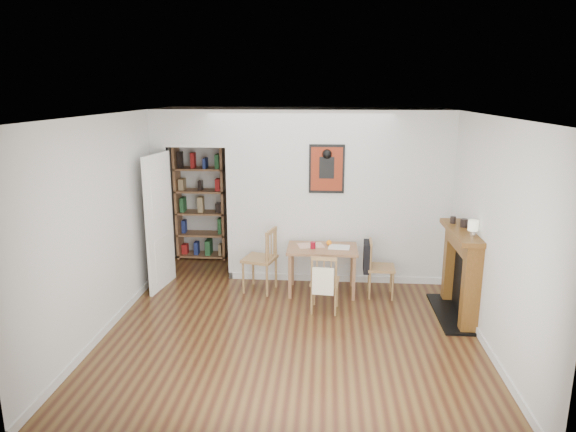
# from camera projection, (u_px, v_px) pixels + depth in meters

# --- Properties ---
(ground) EXTENTS (5.20, 5.20, 0.00)m
(ground) POSITION_uv_depth(u_px,v_px,m) (293.00, 317.00, 6.67)
(ground) COLOR brown
(ground) RESTS_ON ground
(room_shell) EXTENTS (5.20, 5.20, 5.20)m
(room_shell) POSITION_uv_depth(u_px,v_px,m) (306.00, 199.00, 7.65)
(room_shell) COLOR silver
(room_shell) RESTS_ON ground
(dining_table) EXTENTS (1.00, 0.64, 0.68)m
(dining_table) POSITION_uv_depth(u_px,v_px,m) (322.00, 253.00, 7.36)
(dining_table) COLOR #875F3F
(dining_table) RESTS_ON ground
(chair_left) EXTENTS (0.58, 0.58, 0.95)m
(chair_left) POSITION_uv_depth(u_px,v_px,m) (260.00, 260.00, 7.46)
(chair_left) COLOR olive
(chair_left) RESTS_ON ground
(chair_right) EXTENTS (0.48, 0.43, 0.83)m
(chair_right) POSITION_uv_depth(u_px,v_px,m) (380.00, 267.00, 7.28)
(chair_right) COLOR olive
(chair_right) RESTS_ON ground
(chair_front) EXTENTS (0.44, 0.49, 0.80)m
(chair_front) POSITION_uv_depth(u_px,v_px,m) (325.00, 282.00, 6.78)
(chair_front) COLOR olive
(chair_front) RESTS_ON ground
(bookshelf) EXTENTS (0.85, 0.34, 2.02)m
(bookshelf) POSITION_uv_depth(u_px,v_px,m) (201.00, 202.00, 8.85)
(bookshelf) COLOR #875F3F
(bookshelf) RESTS_ON ground
(fireplace) EXTENTS (0.45, 1.25, 1.16)m
(fireplace) POSITION_uv_depth(u_px,v_px,m) (462.00, 270.00, 6.61)
(fireplace) COLOR brown
(fireplace) RESTS_ON ground
(red_glass) EXTENTS (0.07, 0.07, 0.10)m
(red_glass) POSITION_uv_depth(u_px,v_px,m) (313.00, 245.00, 7.29)
(red_glass) COLOR maroon
(red_glass) RESTS_ON dining_table
(orange_fruit) EXTENTS (0.08, 0.08, 0.08)m
(orange_fruit) POSITION_uv_depth(u_px,v_px,m) (329.00, 243.00, 7.44)
(orange_fruit) COLOR orange
(orange_fruit) RESTS_ON dining_table
(placemat) EXTENTS (0.42, 0.35, 0.00)m
(placemat) POSITION_uv_depth(u_px,v_px,m) (311.00, 245.00, 7.44)
(placemat) COLOR beige
(placemat) RESTS_ON dining_table
(notebook) EXTENTS (0.32, 0.25, 0.01)m
(notebook) POSITION_uv_depth(u_px,v_px,m) (339.00, 247.00, 7.33)
(notebook) COLOR silver
(notebook) RESTS_ON dining_table
(mantel_lamp) EXTENTS (0.12, 0.12, 0.20)m
(mantel_lamp) POSITION_uv_depth(u_px,v_px,m) (473.00, 226.00, 6.16)
(mantel_lamp) COLOR silver
(mantel_lamp) RESTS_ON fireplace
(ceramic_jar_a) EXTENTS (0.09, 0.09, 0.11)m
(ceramic_jar_a) POSITION_uv_depth(u_px,v_px,m) (464.00, 223.00, 6.59)
(ceramic_jar_a) COLOR black
(ceramic_jar_a) RESTS_ON fireplace
(ceramic_jar_b) EXTENTS (0.07, 0.07, 0.09)m
(ceramic_jar_b) POSITION_uv_depth(u_px,v_px,m) (453.00, 220.00, 6.78)
(ceramic_jar_b) COLOR black
(ceramic_jar_b) RESTS_ON fireplace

